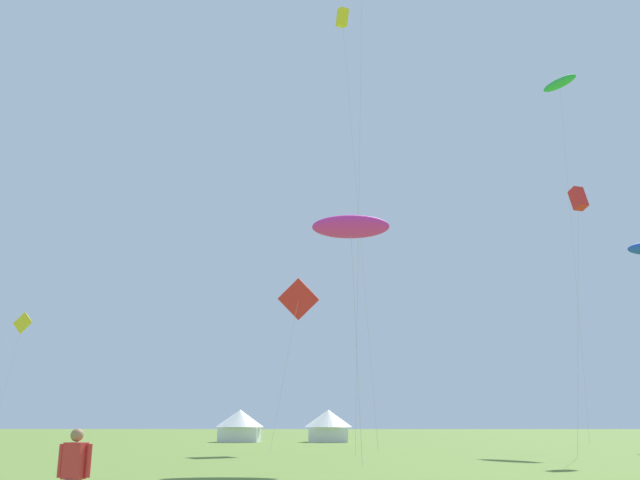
% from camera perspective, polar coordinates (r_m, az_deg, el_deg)
% --- Properties ---
extents(kite_yellow_box, '(2.73, 1.65, 35.05)m').
position_cam_1_polar(kite_yellow_box, '(58.70, 1.91, 18.13)').
color(kite_yellow_box, yellow).
rests_on(kite_yellow_box, ground).
extents(kite_magenta_parafoil, '(3.94, 2.18, 12.16)m').
position_cam_1_polar(kite_magenta_parafoil, '(34.14, 2.61, 1.12)').
color(kite_magenta_parafoil, '#E02DA3').
rests_on(kite_magenta_parafoil, ground).
extents(kite_yellow_diamond, '(2.00, 2.01, 11.47)m').
position_cam_1_polar(kite_yellow_diamond, '(66.32, -23.85, -6.51)').
color(kite_yellow_diamond, yellow).
rests_on(kite_yellow_diamond, ground).
extents(kite_red_box, '(2.71, 2.47, 16.09)m').
position_cam_1_polar(kite_red_box, '(45.09, 20.98, 3.23)').
color(kite_red_box, red).
rests_on(kite_red_box, ground).
extents(kite_red_diamond, '(3.12, 2.01, 11.46)m').
position_cam_1_polar(kite_red_diamond, '(46.69, -1.84, -5.06)').
color(kite_red_diamond, red).
rests_on(kite_red_diamond, ground).
extents(kite_green_parafoil, '(3.43, 4.18, 36.18)m').
position_cam_1_polar(kite_green_parafoil, '(75.42, 19.58, 12.35)').
color(kite_green_parafoil, green).
rests_on(kite_green_parafoil, ground).
extents(festival_tent_left, '(4.71, 4.71, 3.06)m').
position_cam_1_polar(festival_tent_left, '(68.90, -6.78, -15.18)').
color(festival_tent_left, white).
rests_on(festival_tent_left, ground).
extents(festival_tent_center, '(4.69, 4.69, 3.05)m').
position_cam_1_polar(festival_tent_center, '(68.27, 0.71, -15.29)').
color(festival_tent_center, white).
rests_on(festival_tent_center, ground).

